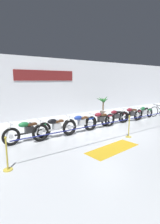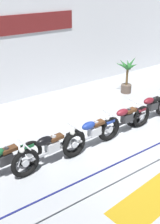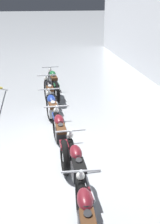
# 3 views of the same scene
# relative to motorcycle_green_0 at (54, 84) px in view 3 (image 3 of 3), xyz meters

# --- Properties ---
(ground_plane) EXTENTS (120.00, 120.00, 0.00)m
(ground_plane) POSITION_rel_motorcycle_green_0_xyz_m (3.98, -0.71, -0.48)
(ground_plane) COLOR #B2B7BC
(motorcycle_green_0) EXTENTS (2.23, 0.62, 0.96)m
(motorcycle_green_0) POSITION_rel_motorcycle_green_0_xyz_m (0.00, 0.00, 0.00)
(motorcycle_green_0) COLOR black
(motorcycle_green_0) RESTS_ON ground
(motorcycle_black_1) EXTENTS (2.33, 0.62, 0.97)m
(motorcycle_black_1) POSITION_rel_motorcycle_green_0_xyz_m (1.22, -0.22, 0.01)
(motorcycle_black_1) COLOR black
(motorcycle_black_1) RESTS_ON ground
(motorcycle_blue_2) EXTENTS (2.18, 0.62, 0.96)m
(motorcycle_blue_2) POSITION_rel_motorcycle_green_0_xyz_m (2.64, -0.22, 0.00)
(motorcycle_blue_2) COLOR black
(motorcycle_blue_2) RESTS_ON ground
(motorcycle_maroon_3) EXTENTS (2.24, 0.62, 0.95)m
(motorcycle_maroon_3) POSITION_rel_motorcycle_green_0_xyz_m (4.01, -0.15, -0.01)
(motorcycle_maroon_3) COLOR black
(motorcycle_maroon_3) RESTS_ON ground
(motorcycle_maroon_4) EXTENTS (2.38, 0.62, 0.92)m
(motorcycle_maroon_4) POSITION_rel_motorcycle_green_0_xyz_m (5.41, 0.03, -0.03)
(motorcycle_maroon_4) COLOR black
(motorcycle_maroon_4) RESTS_ON ground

